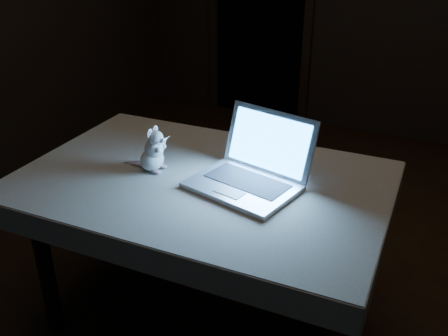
% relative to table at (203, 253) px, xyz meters
% --- Properties ---
extents(floor, '(5.00, 5.00, 0.00)m').
position_rel_table_xyz_m(floor, '(0.18, 0.37, -0.39)').
color(floor, black).
rests_on(floor, ground).
extents(doorway, '(1.06, 0.36, 2.13)m').
position_rel_table_xyz_m(doorway, '(-0.92, 2.87, 0.67)').
color(doorway, black).
rests_on(doorway, back_wall).
extents(table, '(1.51, 1.00, 0.79)m').
position_rel_table_xyz_m(table, '(0.00, 0.00, 0.00)').
color(table, black).
rests_on(table, floor).
extents(tablecloth, '(1.75, 1.33, 0.12)m').
position_rel_table_xyz_m(tablecloth, '(-0.09, -0.02, 0.35)').
color(tablecloth, '#BEB3A1').
rests_on(tablecloth, table).
extents(laptop, '(0.50, 0.46, 0.29)m').
position_rel_table_xyz_m(laptop, '(0.20, -0.01, 0.55)').
color(laptop, silver).
rests_on(laptop, tablecloth).
extents(plush_mouse, '(0.16, 0.16, 0.20)m').
position_rel_table_xyz_m(plush_mouse, '(-0.24, -0.03, 0.51)').
color(plush_mouse, silver).
rests_on(plush_mouse, tablecloth).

